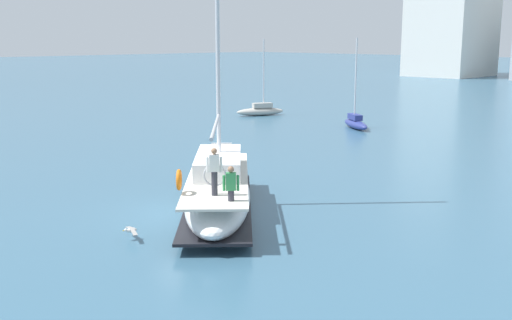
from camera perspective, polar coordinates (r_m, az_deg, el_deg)
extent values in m
plane|color=#38607A|center=(23.38, -5.96, -4.97)|extent=(400.00, 400.00, 0.00)
ellipsoid|color=white|center=(23.03, -3.54, -3.37)|extent=(8.61, 8.35, 1.40)
cube|color=black|center=(23.11, -3.53, -4.13)|extent=(8.49, 8.24, 0.10)
cube|color=beige|center=(22.86, -3.56, -1.58)|extent=(8.13, 7.88, 0.08)
cube|color=white|center=(23.48, -3.50, -0.26)|extent=(4.29, 4.19, 0.70)
cylinder|color=silver|center=(23.51, -3.63, 14.06)|extent=(0.16, 0.16, 12.37)
cylinder|color=#B7B7BC|center=(20.81, -3.81, 3.20)|extent=(4.26, 4.05, 0.12)
cylinder|color=silver|center=(27.08, -3.22, 1.56)|extent=(0.66, 0.69, 0.06)
torus|color=orange|center=(20.26, -7.19, -1.84)|extent=(0.60, 0.58, 0.70)
cylinder|color=#33333D|center=(19.95, -3.89, -2.19)|extent=(0.20, 0.20, 0.80)
cube|color=white|center=(19.81, -3.92, -0.27)|extent=(0.37, 0.37, 0.56)
sphere|color=#9E7051|center=(19.73, -3.93, 0.84)|extent=(0.20, 0.20, 0.20)
cylinder|color=white|center=(19.83, -4.55, -0.42)|extent=(0.09, 0.09, 0.50)
cylinder|color=white|center=(19.81, -3.28, -0.41)|extent=(0.09, 0.09, 0.50)
cylinder|color=#33333D|center=(19.29, -2.34, -3.33)|extent=(0.20, 0.20, 0.35)
cube|color=#338C4C|center=(19.18, -2.35, -2.01)|extent=(0.37, 0.37, 0.56)
sphere|color=#9E7051|center=(19.10, -2.36, -0.87)|extent=(0.20, 0.20, 0.20)
cylinder|color=#338C4C|center=(19.20, -3.01, -2.16)|extent=(0.09, 0.09, 0.50)
cylinder|color=#338C4C|center=(19.19, -1.69, -2.16)|extent=(0.09, 0.09, 0.50)
torus|color=silver|center=(20.14, -3.87, -1.42)|extent=(0.57, 0.59, 0.76)
ellipsoid|color=#B7B2A8|center=(52.56, 0.38, 4.53)|extent=(2.77, 4.17, 0.68)
cube|color=#B7B2A8|center=(52.56, 0.60, 5.12)|extent=(1.33, 1.78, 0.40)
cylinder|color=silver|center=(52.38, 0.72, 8.06)|extent=(0.11, 0.11, 5.80)
ellipsoid|color=navy|center=(45.52, 9.28, 3.31)|extent=(3.81, 2.91, 0.64)
cube|color=navy|center=(45.64, 9.22, 3.99)|extent=(1.65, 1.36, 0.40)
cylinder|color=silver|center=(45.47, 9.28, 7.46)|extent=(0.11, 0.11, 5.93)
ellipsoid|color=silver|center=(20.61, -11.54, -6.43)|extent=(0.28, 0.40, 0.16)
sphere|color=silver|center=(20.55, -12.05, -6.41)|extent=(0.11, 0.11, 0.11)
cone|color=gold|center=(20.54, -12.22, -6.46)|extent=(0.06, 0.08, 0.04)
cube|color=#9E9993|center=(20.37, -11.34, -6.57)|extent=(0.52, 0.28, 0.13)
cube|color=#9E9993|center=(20.83, -11.73, -6.18)|extent=(0.52, 0.28, 0.13)
cube|color=silver|center=(114.08, 17.92, 13.74)|extent=(11.19, 14.05, 24.91)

